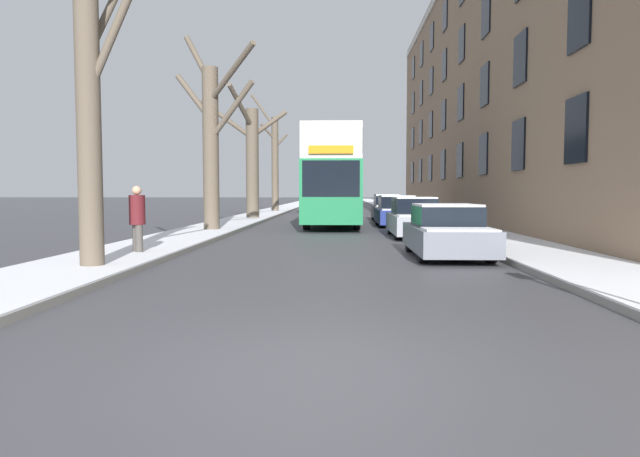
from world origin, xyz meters
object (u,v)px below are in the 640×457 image
Objects in this scene: parked_car_2 at (397,212)px; bare_tree_left_0 at (89,87)px; bare_tree_left_2 at (252,158)px; pedestrian_left_sidewalk at (137,218)px; parked_car_0 at (447,232)px; parked_car_1 at (414,219)px; parked_car_3 at (387,208)px; oncoming_van at (314,196)px; bare_tree_left_3 at (274,161)px; double_decker_bus at (333,174)px; bare_tree_left_1 at (211,139)px.

bare_tree_left_0 is at bearing -115.80° from parked_car_2.
bare_tree_left_2 is 4.11× the size of pedestrian_left_sidewalk.
parked_car_1 is at bearing 90.00° from parked_car_0.
bare_tree_left_2 is at bearing 90.22° from bare_tree_left_0.
bare_tree_left_2 is at bearing 113.05° from parked_car_0.
parked_car_1 is at bearing -56.82° from bare_tree_left_2.
parked_car_1 is 12.03m from parked_car_3.
parked_car_2 is 19.28m from oncoming_van.
parked_car_0 is at bearing -75.37° from bare_tree_left_3.
bare_tree_left_2 reaches higher than double_decker_bus.
bare_tree_left_0 is 4.30× the size of pedestrian_left_sidewalk.
parked_car_0 is (7.91, -30.32, -3.43)m from bare_tree_left_3.
bare_tree_left_1 is at bearing -89.86° from bare_tree_left_3.
pedestrian_left_sidewalk is (-7.79, -0.53, 0.37)m from parked_car_0.
parked_car_3 is at bearing 90.00° from parked_car_1.
bare_tree_left_2 is 8.40m from parked_car_3.
bare_tree_left_0 is 1.74× the size of parked_car_1.
double_decker_bus is at bearing 112.99° from parked_car_1.
oncoming_van is at bearing 77.10° from bare_tree_left_2.
double_decker_bus is 8.13m from parked_car_1.
bare_tree_left_0 reaches higher than pedestrian_left_sidewalk.
parked_car_3 is (7.79, 21.62, -3.09)m from bare_tree_left_0.
double_decker_bus reaches higher than oncoming_van.
bare_tree_left_2 is 1.66× the size of parked_car_1.
bare_tree_left_3 is at bearing -156.58° from oncoming_van.
bare_tree_left_1 is 4.34× the size of pedestrian_left_sidewalk.
oncoming_van is (2.93, 34.76, -2.44)m from bare_tree_left_0.
bare_tree_left_2 reaches higher than parked_car_1.
parked_car_2 is (7.91, -17.33, -3.38)m from bare_tree_left_3.
bare_tree_left_3 is at bearing 90.21° from bare_tree_left_2.
double_decker_bus is at bearing 49.80° from bare_tree_left_1.
oncoming_van reaches higher than parked_car_0.
bare_tree_left_1 is at bearing 139.32° from pedestrian_left_sidewalk.
parked_car_0 is at bearing -90.00° from parked_car_1.
pedestrian_left_sidewalk is (-2.93, -32.17, -0.34)m from oncoming_van.
bare_tree_left_3 reaches higher than bare_tree_left_0.
bare_tree_left_1 is 1.81× the size of parked_car_3.
parked_car_2 is 0.89× the size of oncoming_van.
pedestrian_left_sidewalk is (0.12, -30.85, -3.07)m from bare_tree_left_3.
bare_tree_left_2 is 0.65× the size of double_decker_bus.
parked_car_0 is 18.50m from parked_car_3.
bare_tree_left_0 is at bearing -89.79° from bare_tree_left_3.
oncoming_van is at bearing 95.66° from double_decker_bus.
parked_car_0 is 0.94× the size of parked_car_2.
bare_tree_left_0 is 1.88× the size of parked_car_0.
bare_tree_left_3 reaches higher than parked_car_0.
oncoming_van reaches higher than parked_car_3.
bare_tree_left_1 reaches higher than bare_tree_left_0.
bare_tree_left_0 is 12.74m from parked_car_1.
oncoming_van is (-4.86, 25.17, 0.66)m from parked_car_1.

